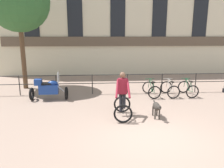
{
  "coord_description": "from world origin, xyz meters",
  "views": [
    {
      "loc": [
        -1.65,
        -6.09,
        3.06
      ],
      "look_at": [
        -1.0,
        2.86,
        1.05
      ],
      "focal_mm": 35.0,
      "sensor_mm": 36.0,
      "label": 1
    }
  ],
  "objects": [
    {
      "name": "ground_plane",
      "position": [
        0.0,
        0.0,
        0.0
      ],
      "size": [
        60.0,
        60.0,
        0.0
      ],
      "primitive_type": "plane",
      "color": "gray"
    },
    {
      "name": "parked_bicycle_mid_left",
      "position": [
        2.1,
        4.54,
        0.36
      ],
      "size": [
        0.7,
        1.13,
        0.86
      ],
      "rotation": [
        0.0,
        0.0,
        3.18
      ],
      "color": "black",
      "rests_on": "ground_plane"
    },
    {
      "name": "parked_motorcycle",
      "position": [
        -3.95,
        4.27,
        0.56
      ],
      "size": [
        1.77,
        0.66,
        1.35
      ],
      "rotation": [
        0.0,
        0.0,
        1.59
      ],
      "color": "black",
      "rests_on": "ground_plane"
    },
    {
      "name": "cyclist_with_bike",
      "position": [
        -0.67,
        1.85,
        0.76
      ],
      "size": [
        0.78,
        1.22,
        1.7
      ],
      "rotation": [
        0.0,
        0.0,
        -0.09
      ],
      "color": "black",
      "rests_on": "ground_plane"
    },
    {
      "name": "dog",
      "position": [
        0.59,
        1.56,
        0.43
      ],
      "size": [
        0.27,
        0.99,
        0.61
      ],
      "rotation": [
        0.0,
        0.0,
        -0.04
      ],
      "color": "#332D28",
      "rests_on": "ground_plane"
    },
    {
      "name": "building_facade",
      "position": [
        -0.0,
        10.99,
        5.08
      ],
      "size": [
        18.0,
        0.72,
        10.21
      ],
      "color": "beige",
      "rests_on": "ground_plane"
    },
    {
      "name": "canal_railing",
      "position": [
        -0.0,
        5.2,
        0.71
      ],
      "size": [
        15.05,
        0.05,
        1.05
      ],
      "color": "#2D2B28",
      "rests_on": "ground_plane"
    },
    {
      "name": "parked_bicycle_near_lamp",
      "position": [
        1.14,
        4.54,
        0.36
      ],
      "size": [
        0.72,
        1.15,
        0.86
      ],
      "rotation": [
        0.0,
        0.0,
        3.2
      ],
      "color": "black",
      "rests_on": "ground_plane"
    },
    {
      "name": "tree_canalside_left",
      "position": [
        -5.82,
        6.79,
        4.87
      ],
      "size": [
        3.38,
        3.38,
        6.58
      ],
      "color": "brown",
      "rests_on": "ground_plane"
    },
    {
      "name": "parked_bicycle_mid_right",
      "position": [
        3.06,
        4.54,
        0.36
      ],
      "size": [
        0.68,
        1.12,
        0.86
      ],
      "rotation": [
        0.0,
        0.0,
        3.16
      ],
      "color": "black",
      "rests_on": "ground_plane"
    }
  ]
}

